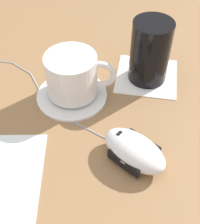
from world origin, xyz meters
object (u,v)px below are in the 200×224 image
drinking_glass (150,52)px  computer_mouse (134,150)px  saucer (72,94)px  coffee_cup (73,75)px

drinking_glass → computer_mouse: bearing=-93.5°
saucer → computer_mouse: 0.16m
saucer → computer_mouse: bearing=-44.6°
drinking_glass → coffee_cup: bearing=-152.4°
saucer → coffee_cup: 0.04m
saucer → computer_mouse: (0.12, -0.12, 0.01)m
coffee_cup → drinking_glass: 0.14m
coffee_cup → drinking_glass: (0.12, 0.07, 0.01)m
coffee_cup → drinking_glass: drinking_glass is taller
computer_mouse → drinking_glass: (0.01, 0.19, 0.04)m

